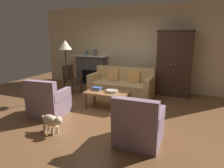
{
  "coord_description": "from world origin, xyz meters",
  "views": [
    {
      "loc": [
        2.2,
        -4.29,
        1.86
      ],
      "look_at": [
        0.0,
        0.66,
        0.55
      ],
      "focal_mm": 32.99,
      "sensor_mm": 36.0,
      "label": 1
    }
  ],
  "objects_px": {
    "fireplace": "(92,70)",
    "couch": "(121,86)",
    "mantel_vase_slate": "(95,53)",
    "coffee_table": "(107,94)",
    "book_stack": "(97,89)",
    "armchair_near_right": "(138,126)",
    "side_chair_wooden": "(71,77)",
    "floor_lamp": "(65,48)",
    "armchair_near_left": "(48,102)",
    "armoire": "(174,63)",
    "mantel_vase_jade": "(87,53)",
    "dog": "(51,121)",
    "fruit_bowl": "(112,91)"
  },
  "relations": [
    {
      "from": "couch",
      "to": "armchair_near_right",
      "type": "bearing_deg",
      "value": -62.74
    },
    {
      "from": "fireplace",
      "to": "armoire",
      "type": "bearing_deg",
      "value": -1.51
    },
    {
      "from": "armchair_near_right",
      "to": "floor_lamp",
      "type": "distance_m",
      "value": 3.2
    },
    {
      "from": "armchair_near_left",
      "to": "book_stack",
      "type": "bearing_deg",
      "value": 56.11
    },
    {
      "from": "coffee_table",
      "to": "mantel_vase_slate",
      "type": "xyz_separation_m",
      "value": [
        -1.39,
        1.97,
        0.86
      ]
    },
    {
      "from": "book_stack",
      "to": "armchair_near_right",
      "type": "xyz_separation_m",
      "value": [
        1.58,
        -1.47,
        -0.14
      ]
    },
    {
      "from": "coffee_table",
      "to": "floor_lamp",
      "type": "relative_size",
      "value": 0.64
    },
    {
      "from": "fireplace",
      "to": "coffee_table",
      "type": "bearing_deg",
      "value": -51.69
    },
    {
      "from": "side_chair_wooden",
      "to": "floor_lamp",
      "type": "bearing_deg",
      "value": -62.4
    },
    {
      "from": "mantel_vase_slate",
      "to": "dog",
      "type": "bearing_deg",
      "value": -74.5
    },
    {
      "from": "couch",
      "to": "coffee_table",
      "type": "height_order",
      "value": "couch"
    },
    {
      "from": "couch",
      "to": "fireplace",
      "type": "bearing_deg",
      "value": 150.23
    },
    {
      "from": "fireplace",
      "to": "coffee_table",
      "type": "relative_size",
      "value": 1.15
    },
    {
      "from": "fireplace",
      "to": "book_stack",
      "type": "relative_size",
      "value": 5.14
    },
    {
      "from": "mantel_vase_jade",
      "to": "armchair_near_left",
      "type": "relative_size",
      "value": 0.19
    },
    {
      "from": "mantel_vase_slate",
      "to": "coffee_table",
      "type": "bearing_deg",
      "value": -54.79
    },
    {
      "from": "book_stack",
      "to": "mantel_vase_slate",
      "type": "height_order",
      "value": "mantel_vase_slate"
    },
    {
      "from": "mantel_vase_jade",
      "to": "armchair_near_left",
      "type": "xyz_separation_m",
      "value": [
        0.7,
        -2.99,
        -0.89
      ]
    },
    {
      "from": "couch",
      "to": "floor_lamp",
      "type": "relative_size",
      "value": 1.12
    },
    {
      "from": "mantel_vase_jade",
      "to": "dog",
      "type": "xyz_separation_m",
      "value": [
        1.38,
        -3.69,
        -0.96
      ]
    },
    {
      "from": "fruit_bowl",
      "to": "side_chair_wooden",
      "type": "bearing_deg",
      "value": 157.2
    },
    {
      "from": "armoire",
      "to": "dog",
      "type": "bearing_deg",
      "value": -115.65
    },
    {
      "from": "mantel_vase_slate",
      "to": "side_chair_wooden",
      "type": "relative_size",
      "value": 0.22
    },
    {
      "from": "book_stack",
      "to": "side_chair_wooden",
      "type": "distance_m",
      "value": 1.55
    },
    {
      "from": "fireplace",
      "to": "fruit_bowl",
      "type": "distance_m",
      "value": 2.58
    },
    {
      "from": "coffee_table",
      "to": "fruit_bowl",
      "type": "xyz_separation_m",
      "value": [
        0.12,
        0.04,
        0.08
      ]
    },
    {
      "from": "book_stack",
      "to": "armchair_near_left",
      "type": "height_order",
      "value": "armchair_near_left"
    },
    {
      "from": "armoire",
      "to": "armchair_near_right",
      "type": "height_order",
      "value": "armoire"
    },
    {
      "from": "couch",
      "to": "mantel_vase_jade",
      "type": "height_order",
      "value": "mantel_vase_jade"
    },
    {
      "from": "fireplace",
      "to": "couch",
      "type": "distance_m",
      "value": 1.79
    },
    {
      "from": "armoire",
      "to": "fruit_bowl",
      "type": "bearing_deg",
      "value": -124.07
    },
    {
      "from": "coffee_table",
      "to": "armchair_near_right",
      "type": "distance_m",
      "value": 1.9
    },
    {
      "from": "fireplace",
      "to": "couch",
      "type": "height_order",
      "value": "fireplace"
    },
    {
      "from": "armoire",
      "to": "couch",
      "type": "distance_m",
      "value": 1.76
    },
    {
      "from": "armchair_near_left",
      "to": "floor_lamp",
      "type": "distance_m",
      "value": 1.64
    },
    {
      "from": "mantel_vase_slate",
      "to": "fireplace",
      "type": "bearing_deg",
      "value": 174.31
    },
    {
      "from": "armoire",
      "to": "floor_lamp",
      "type": "relative_size",
      "value": 1.16
    },
    {
      "from": "floor_lamp",
      "to": "dog",
      "type": "xyz_separation_m",
      "value": [
        0.94,
        -1.82,
        -1.24
      ]
    },
    {
      "from": "fireplace",
      "to": "side_chair_wooden",
      "type": "relative_size",
      "value": 1.4
    },
    {
      "from": "mantel_vase_jade",
      "to": "fruit_bowl",
      "type": "bearing_deg",
      "value": -45.79
    },
    {
      "from": "fireplace",
      "to": "armchair_near_right",
      "type": "relative_size",
      "value": 1.43
    },
    {
      "from": "armoire",
      "to": "dog",
      "type": "relative_size",
      "value": 3.51
    },
    {
      "from": "armchair_near_left",
      "to": "armchair_near_right",
      "type": "height_order",
      "value": "same"
    },
    {
      "from": "fireplace",
      "to": "armchair_near_left",
      "type": "height_order",
      "value": "fireplace"
    },
    {
      "from": "fireplace",
      "to": "coffee_table",
      "type": "xyz_separation_m",
      "value": [
        1.57,
        -1.99,
        -0.2
      ]
    },
    {
      "from": "mantel_vase_slate",
      "to": "floor_lamp",
      "type": "xyz_separation_m",
      "value": [
        0.08,
        -1.88,
        0.26
      ]
    },
    {
      "from": "armoire",
      "to": "mantel_vase_jade",
      "type": "bearing_deg",
      "value": 178.9
    },
    {
      "from": "dog",
      "to": "floor_lamp",
      "type": "bearing_deg",
      "value": 117.35
    },
    {
      "from": "book_stack",
      "to": "side_chair_wooden",
      "type": "bearing_deg",
      "value": 151.43
    },
    {
      "from": "fruit_bowl",
      "to": "side_chair_wooden",
      "type": "distance_m",
      "value": 1.95
    }
  ]
}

